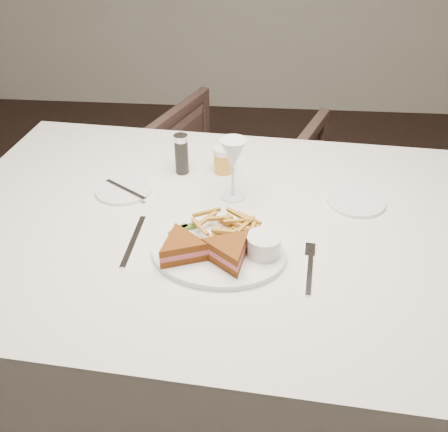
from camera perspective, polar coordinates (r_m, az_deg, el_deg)
ground at (r=1.88m, az=-7.28°, el=-18.50°), size 5.00×5.00×0.00m
table at (r=1.55m, az=0.16°, el=-11.87°), size 1.58×1.12×0.75m
chair_far at (r=2.31m, az=1.18°, el=4.78°), size 0.84×0.82×0.68m
table_setting at (r=1.24m, az=-0.25°, el=-0.42°), size 0.81×0.64×0.18m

